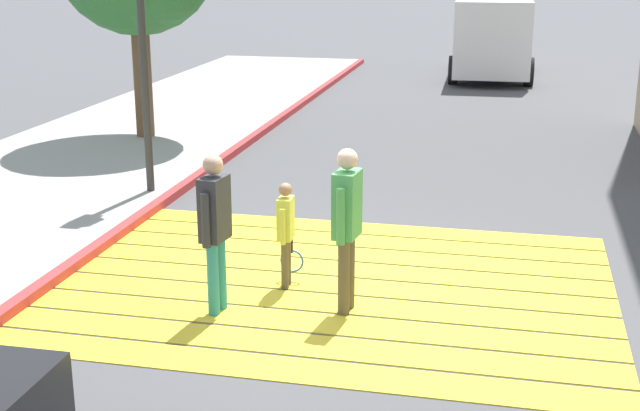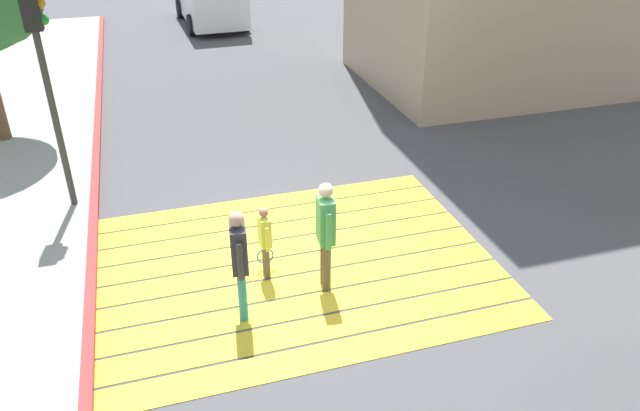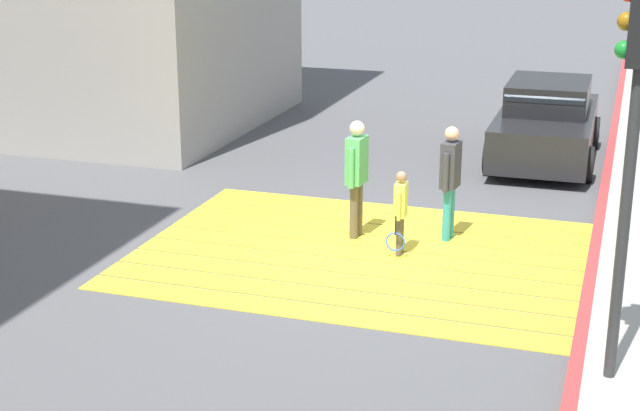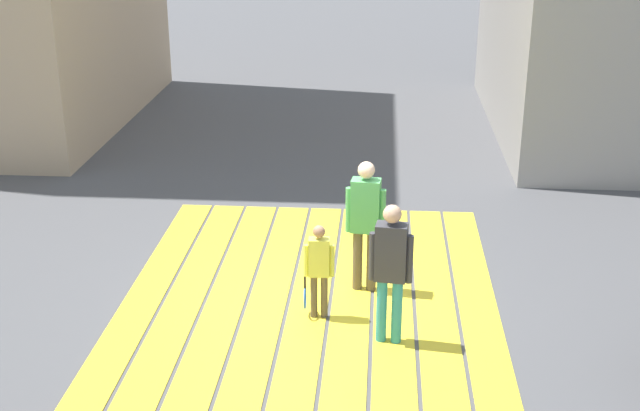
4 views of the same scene
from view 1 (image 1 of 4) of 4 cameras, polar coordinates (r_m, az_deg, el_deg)
name	(u,v)px [view 1 (image 1 of 4)]	position (r m, az deg, el deg)	size (l,w,h in m)	color
ground_plane	(335,286)	(10.43, 0.97, -5.18)	(120.00, 120.00, 0.00)	#4C4C4F
crosswalk_stripes	(335,285)	(10.43, 0.97, -5.15)	(6.40, 4.90, 0.01)	yellow
curb_painted	(81,260)	(11.47, -15.16, -3.38)	(0.16, 40.00, 0.13)	#BC3333
van_down_street	(493,34)	(27.27, 11.05, 10.79)	(2.50, 5.27, 2.35)	silver
traffic_light_corner	(142,1)	(13.73, -11.41, 12.77)	(0.39, 0.28, 4.24)	#2D2D2D
pedestrian_adult_lead	(215,222)	(9.43, -6.78, -1.09)	(0.27, 0.51, 1.76)	teal
pedestrian_adult_trailing	(347,219)	(9.37, 1.74, -0.85)	(0.27, 0.53, 1.82)	brown
pedestrian_child_with_racket	(286,229)	(10.18, -2.20, -1.54)	(0.28, 0.39, 1.26)	brown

